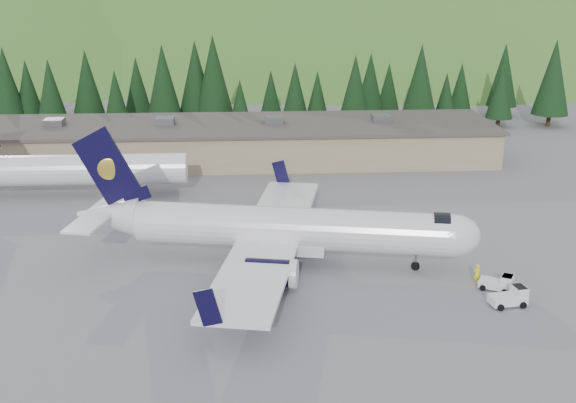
% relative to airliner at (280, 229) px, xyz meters
% --- Properties ---
extents(ground, '(600.00, 600.00, 0.00)m').
position_rel_airliner_xyz_m(ground, '(1.06, -0.21, -3.26)').
color(ground, slate).
extents(airliner, '(36.75, 34.70, 12.24)m').
position_rel_airliner_xyz_m(airliner, '(0.00, 0.00, 0.00)').
color(airliner, white).
rests_on(airliner, ground).
extents(second_airliner, '(27.50, 11.00, 10.05)m').
position_rel_airliner_xyz_m(second_airliner, '(-23.87, 21.79, 0.06)').
color(second_airliner, white).
rests_on(second_airliner, ground).
extents(baggage_tug_a, '(3.10, 2.13, 1.55)m').
position_rel_airliner_xyz_m(baggage_tug_a, '(17.90, -9.75, -2.57)').
color(baggage_tug_a, white).
rests_on(baggage_tug_a, ground).
extents(baggage_tug_b, '(2.99, 2.56, 1.43)m').
position_rel_airliner_xyz_m(baggage_tug_b, '(17.90, -6.96, -2.62)').
color(baggage_tug_b, white).
rests_on(baggage_tug_b, ground).
extents(terminal_building, '(71.00, 17.00, 6.10)m').
position_rel_airliner_xyz_m(terminal_building, '(-3.95, 37.79, -0.64)').
color(terminal_building, gray).
rests_on(terminal_building, ground).
extents(ramp_worker, '(0.77, 0.65, 1.80)m').
position_rel_airliner_xyz_m(ramp_worker, '(16.43, -5.62, -2.36)').
color(ramp_worker, yellow).
rests_on(ramp_worker, ground).
extents(tree_line, '(112.70, 17.10, 14.49)m').
position_rel_airliner_xyz_m(tree_line, '(-9.71, 59.78, 4.21)').
color(tree_line, black).
rests_on(tree_line, ground).
extents(hills, '(614.00, 330.00, 300.00)m').
position_rel_airliner_xyz_m(hills, '(54.39, 207.17, -86.06)').
color(hills, '#35621E').
rests_on(hills, ground).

